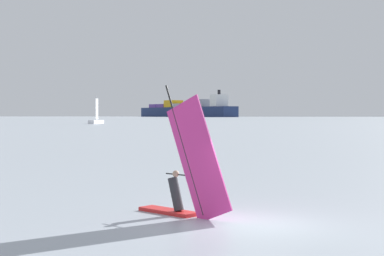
{
  "coord_description": "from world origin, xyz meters",
  "views": [
    {
      "loc": [
        -1.11,
        -17.1,
        3.26
      ],
      "look_at": [
        -2.51,
        16.95,
        2.47
      ],
      "focal_mm": 54.27,
      "sensor_mm": 36.0,
      "label": 1
    }
  ],
  "objects": [
    {
      "name": "ground_plane",
      "position": [
        0.0,
        0.0,
        0.0
      ],
      "size": [
        4000.0,
        4000.0,
        0.0
      ],
      "primitive_type": "plane",
      "color": "#9EA8B2"
    },
    {
      "name": "windsurfer",
      "position": [
        -2.13,
        1.47,
        1.11
      ],
      "size": [
        3.14,
        2.78,
        4.38
      ],
      "rotation": [
        0.0,
        0.0,
        2.43
      ],
      "color": "red",
      "rests_on": "ground_plane"
    },
    {
      "name": "cargo_ship",
      "position": [
        -44.43,
        803.13,
        9.59
      ],
      "size": [
        145.92,
        191.89,
        35.26
      ],
      "rotation": [
        0.0,
        0.0,
        2.19
      ],
      "color": "navy",
      "rests_on": "ground_plane"
    },
    {
      "name": "small_sailboat",
      "position": [
        -43.74,
        187.77,
        0.89
      ],
      "size": [
        3.91,
        9.99,
        10.13
      ],
      "rotation": [
        0.0,
        0.0,
        4.54
      ],
      "color": "white",
      "rests_on": "ground_plane"
    }
  ]
}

